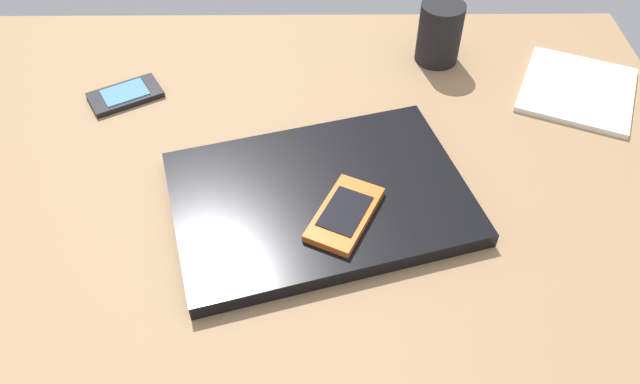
# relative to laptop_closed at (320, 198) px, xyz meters

# --- Properties ---
(desk_surface) EXTENTS (1.20, 0.80, 0.03)m
(desk_surface) POSITION_rel_laptop_closed_xyz_m (0.10, -0.04, -0.03)
(desk_surface) COLOR #9E7751
(desk_surface) RESTS_ON ground
(laptop_closed) EXTENTS (0.40, 0.33, 0.02)m
(laptop_closed) POSITION_rel_laptop_closed_xyz_m (0.00, 0.00, 0.00)
(laptop_closed) COLOR black
(laptop_closed) RESTS_ON desk_surface
(cell_phone_on_laptop) EXTENTS (0.10, 0.12, 0.01)m
(cell_phone_on_laptop) POSITION_rel_laptop_closed_xyz_m (-0.03, 0.04, 0.02)
(cell_phone_on_laptop) COLOR orange
(cell_phone_on_laptop) RESTS_ON laptop_closed
(cell_phone_on_desk) EXTENTS (0.11, 0.10, 0.01)m
(cell_phone_on_desk) POSITION_rel_laptop_closed_xyz_m (0.28, -0.21, -0.01)
(cell_phone_on_desk) COLOR black
(cell_phone_on_desk) RESTS_ON desk_surface
(notepad) EXTENTS (0.21, 0.21, 0.01)m
(notepad) POSITION_rel_laptop_closed_xyz_m (-0.38, -0.22, -0.01)
(notepad) COLOR white
(notepad) RESTS_ON desk_surface
(pen_cup) EXTENTS (0.07, 0.07, 0.09)m
(pen_cup) POSITION_rel_laptop_closed_xyz_m (-0.18, -0.31, 0.04)
(pen_cup) COLOR black
(pen_cup) RESTS_ON desk_surface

